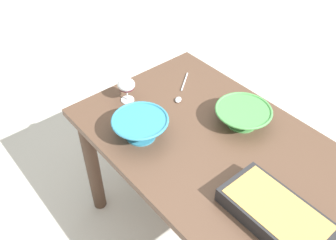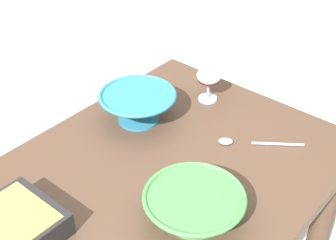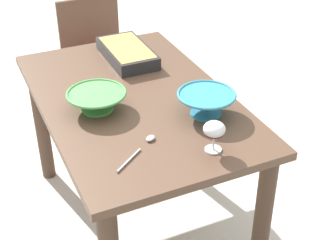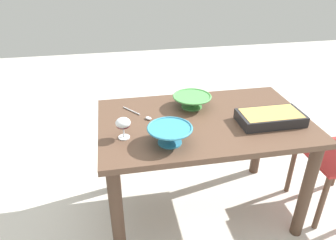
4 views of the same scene
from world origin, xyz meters
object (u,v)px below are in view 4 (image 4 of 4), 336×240
Objects in this scene: wine_glass at (123,124)px; mixing_bowl at (170,134)px; dining_table at (203,137)px; small_bowl at (192,101)px; casserole_dish at (270,117)px; serving_spoon at (142,115)px.

wine_glass is 0.26m from mixing_bowl.
dining_table is at bearing 13.61° from wine_glass.
wine_glass is 0.49× the size of small_bowl.
casserole_dish is 0.78m from serving_spoon.
wine_glass is 0.32× the size of casserole_dish.
mixing_bowl is at bearing -22.35° from wine_glass.
mixing_bowl reaches higher than small_bowl.
wine_glass is at bearing -166.39° from dining_table.
mixing_bowl is at bearing -139.61° from dining_table.
serving_spoon is (-0.37, 0.11, 0.13)m from dining_table.
mixing_bowl is (0.24, -0.10, -0.03)m from wine_glass.
wine_glass is 0.57× the size of serving_spoon.
mixing_bowl reaches higher than dining_table.
serving_spoon is at bearing 60.81° from wine_glass.
mixing_bowl is 0.35m from serving_spoon.
mixing_bowl is at bearing -170.45° from casserole_dish.
casserole_dish is 0.65m from mixing_bowl.
serving_spoon is at bearing 163.51° from casserole_dish.
dining_table is 3.34× the size of casserole_dish.
dining_table is 5.95× the size of serving_spoon.
mixing_bowl reaches higher than casserole_dish.
small_bowl is at bearing 32.82° from wine_glass.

